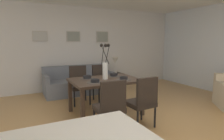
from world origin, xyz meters
TOP-DOWN VIEW (x-y plane):
  - ground_plane at (0.00, 0.00)m, footprint 9.00×9.00m
  - back_wall_panel at (0.00, 3.25)m, footprint 9.00×0.10m
  - dining_table at (-0.07, 0.82)m, footprint 1.40×0.99m
  - dining_chair_near_left at (-0.39, -0.09)m, footprint 0.46×0.46m
  - dining_chair_near_right at (-0.36, 1.75)m, footprint 0.46×0.46m
  - dining_chair_far_left at (0.23, -0.10)m, footprint 0.46×0.46m
  - dining_chair_far_right at (0.23, 1.72)m, footprint 0.44×0.44m
  - centerpiece_vase at (-0.07, 0.82)m, footprint 0.21×0.23m
  - placemat_near_left at (-0.39, 0.60)m, footprint 0.32×0.32m
  - bowl_near_left at (-0.39, 0.60)m, footprint 0.17×0.17m
  - placemat_near_right at (-0.39, 1.04)m, footprint 0.32×0.32m
  - bowl_near_right at (-0.39, 1.04)m, footprint 0.17×0.17m
  - placemat_far_left at (0.24, 0.60)m, footprint 0.32×0.32m
  - bowl_far_left at (0.24, 0.60)m, footprint 0.17×0.17m
  - placemat_far_right at (0.24, 1.04)m, footprint 0.32×0.32m
  - bowl_far_right at (0.24, 1.04)m, footprint 0.17×0.17m
  - sofa at (-0.09, 2.70)m, footprint 1.96×0.84m
  - side_table at (1.12, 2.66)m, footprint 0.36×0.36m
  - table_lamp at (1.12, 2.66)m, footprint 0.22×0.22m
  - framed_picture_left at (-1.05, 3.18)m, footprint 0.42×0.03m
  - framed_picture_center at (-0.07, 3.18)m, footprint 0.43×0.03m
  - framed_picture_right at (0.91, 3.18)m, footprint 0.43×0.03m

SIDE VIEW (x-z plane):
  - ground_plane at x=0.00m, z-range 0.00..0.00m
  - side_table at x=1.12m, z-range 0.00..0.52m
  - sofa at x=-0.09m, z-range -0.12..0.68m
  - dining_chair_near_left at x=-0.39m, z-range 0.05..0.97m
  - dining_chair_near_right at x=-0.36m, z-range 0.05..0.97m
  - dining_chair_far_left at x=0.23m, z-range 0.05..0.97m
  - dining_chair_far_right at x=0.23m, z-range 0.05..0.97m
  - dining_table at x=-0.07m, z-range 0.28..1.02m
  - placemat_near_left at x=-0.39m, z-range 0.74..0.75m
  - placemat_near_right at x=-0.39m, z-range 0.74..0.75m
  - placemat_far_left at x=0.24m, z-range 0.74..0.75m
  - placemat_far_right at x=0.24m, z-range 0.74..0.75m
  - bowl_near_left at x=-0.39m, z-range 0.75..0.81m
  - bowl_near_right at x=-0.39m, z-range 0.75..0.81m
  - bowl_far_left at x=0.24m, z-range 0.75..0.81m
  - bowl_far_right at x=0.24m, z-range 0.75..0.81m
  - table_lamp at x=1.12m, z-range 0.64..1.15m
  - centerpiece_vase at x=-0.07m, z-range 0.66..1.39m
  - back_wall_panel at x=0.00m, z-range 0.00..2.60m
  - framed_picture_left at x=-1.05m, z-range 1.53..1.82m
  - framed_picture_center at x=-0.07m, z-range 1.51..1.84m
  - framed_picture_right at x=0.91m, z-range 1.49..1.86m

